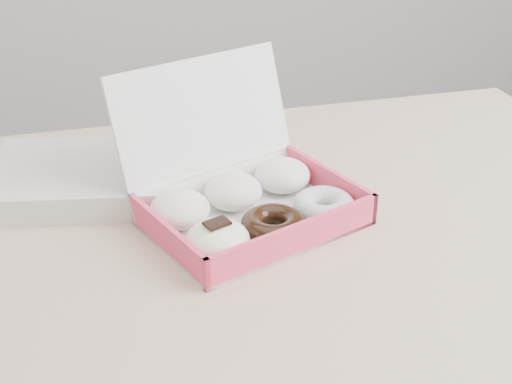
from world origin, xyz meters
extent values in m
cube|color=tan|center=(0.00, 0.00, 0.73)|extent=(1.20, 0.80, 0.04)
cylinder|color=tan|center=(0.55, 0.35, 0.35)|extent=(0.05, 0.05, 0.71)
cube|color=white|center=(0.01, 0.02, 0.75)|extent=(0.32, 0.28, 0.01)
cube|color=#F03F61|center=(0.04, -0.07, 0.77)|extent=(0.25, 0.10, 0.04)
cube|color=white|center=(-0.03, 0.11, 0.77)|extent=(0.25, 0.10, 0.04)
cube|color=#F03F61|center=(-0.11, -0.02, 0.77)|extent=(0.08, 0.18, 0.04)
cube|color=#F03F61|center=(0.13, 0.07, 0.77)|extent=(0.08, 0.18, 0.04)
cube|color=white|center=(-0.03, 0.13, 0.85)|extent=(0.27, 0.16, 0.19)
ellipsoid|color=white|center=(-0.09, 0.03, 0.78)|extent=(0.10, 0.10, 0.04)
ellipsoid|color=white|center=(-0.01, 0.06, 0.78)|extent=(0.10, 0.10, 0.04)
ellipsoid|color=white|center=(0.07, 0.09, 0.78)|extent=(0.10, 0.10, 0.04)
ellipsoid|color=#FFFACD|center=(-0.06, -0.05, 0.78)|extent=(0.10, 0.10, 0.04)
cube|color=black|center=(-0.06, -0.05, 0.80)|extent=(0.04, 0.03, 0.00)
torus|color=black|center=(0.02, -0.02, 0.77)|extent=(0.11, 0.11, 0.03)
torus|color=silver|center=(0.10, 0.01, 0.77)|extent=(0.11, 0.11, 0.03)
cube|color=silver|center=(-0.21, 0.17, 0.77)|extent=(0.28, 0.24, 0.04)
camera|label=1|loc=(-0.19, -0.77, 1.24)|focal=50.00mm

